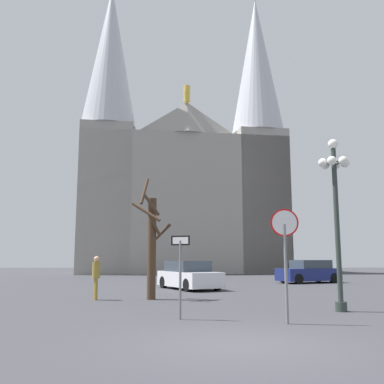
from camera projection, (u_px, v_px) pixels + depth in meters
ground_plane at (238, 344)px, 8.39m from camera, size 120.00×120.00×0.00m
cathedral at (183, 176)px, 47.74m from camera, size 22.75×13.40×32.30m
stop_sign at (285, 243)px, 11.24m from camera, size 0.73×0.15×2.95m
one_way_arrow_sign at (180, 266)px, 11.92m from camera, size 0.52×0.25×2.28m
street_lamp at (336, 199)px, 13.96m from camera, size 1.04×0.94×5.55m
bare_tree at (152, 243)px, 17.53m from camera, size 1.63×1.64×5.01m
parked_car_near_navy at (309, 272)px, 28.32m from camera, size 4.48×3.10×1.49m
parked_car_far_white at (189, 276)px, 22.82m from camera, size 3.52×4.56×1.48m
pedestrian_walking at (96, 273)px, 17.17m from camera, size 0.32×0.32×1.72m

